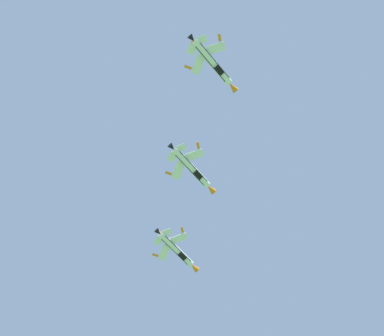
% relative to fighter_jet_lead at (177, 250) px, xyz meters
% --- Properties ---
extents(fighter_jet_lead, '(14.67, 10.84, 4.64)m').
position_rel_fighter_jet_lead_xyz_m(fighter_jet_lead, '(0.00, 0.00, 0.00)').
color(fighter_jet_lead, white).
extents(fighter_jet_left_wing, '(14.67, 10.84, 4.64)m').
position_rel_fighter_jet_lead_xyz_m(fighter_jet_left_wing, '(-5.00, -23.90, -2.40)').
color(fighter_jet_left_wing, white).
extents(fighter_jet_right_wing, '(14.67, 10.85, 4.62)m').
position_rel_fighter_jet_lead_xyz_m(fighter_jet_right_wing, '(-9.41, -48.21, -0.18)').
color(fighter_jet_right_wing, white).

